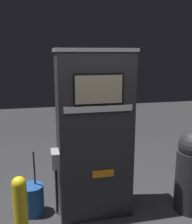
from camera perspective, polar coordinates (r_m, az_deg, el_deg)
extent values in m
plane|color=#2D2D30|center=(3.39, 0.51, -22.56)|extent=(14.00, 14.00, 0.00)
cube|color=#28282D|center=(3.33, -0.49, -12.29)|extent=(0.86, 0.51, 1.10)
cube|color=#28282D|center=(3.05, -0.53, 4.76)|extent=(0.86, 0.51, 0.87)
cube|color=#99999E|center=(3.02, -0.55, 13.32)|extent=(0.89, 0.54, 0.04)
cube|color=black|center=(2.79, 0.60, 4.94)|extent=(0.55, 0.01, 0.34)
cube|color=tan|center=(2.78, 0.64, 4.92)|extent=(0.51, 0.01, 0.30)
cube|color=silver|center=(2.82, 0.61, 0.66)|extent=(0.76, 0.02, 0.07)
cube|color=orange|center=(3.08, 1.54, -13.27)|extent=(0.25, 0.02, 0.08)
cube|color=#99999E|center=(3.09, -8.89, -10.02)|extent=(0.09, 0.23, 0.18)
cylinder|color=black|center=(3.18, -8.56, -16.60)|extent=(0.03, 0.03, 0.54)
cylinder|color=yellow|center=(2.79, -15.92, -21.94)|extent=(0.13, 0.13, 0.79)
sphere|color=yellow|center=(2.59, -16.46, -14.70)|extent=(0.13, 0.13, 0.13)
cylinder|color=#232326|center=(3.61, 20.16, -13.89)|extent=(0.42, 0.42, 0.78)
cylinder|color=#1E478C|center=(3.50, -13.66, -18.02)|extent=(0.28, 0.28, 0.37)
cylinder|color=black|center=(3.32, -13.29, -11.93)|extent=(0.02, 0.12, 0.48)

